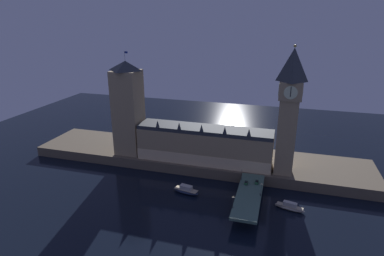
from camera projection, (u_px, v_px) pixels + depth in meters
ground_plane at (179, 190)px, 180.21m from camera, size 400.00×400.00×0.00m
embankment at (197, 158)px, 214.61m from camera, size 220.00×42.00×6.33m
parliament_hall at (204, 144)px, 199.16m from camera, size 83.15×17.76×26.44m
clock_tower at (289, 109)px, 175.23m from camera, size 12.47×12.58×72.67m
victoria_tower at (128, 108)px, 206.66m from camera, size 16.59×16.59×66.53m
bridge at (249, 198)px, 163.73m from camera, size 12.47×46.00×6.85m
car_northbound_lead at (246, 183)px, 173.20m from camera, size 1.85×3.99×1.30m
car_southbound_trail at (257, 182)px, 173.71m from camera, size 1.84×4.12×1.48m
pedestrian_mid_walk at (260, 194)px, 161.74m from camera, size 0.38×0.38×1.64m
street_lamp_near at (233, 201)px, 149.94m from camera, size 1.34×0.60×6.32m
street_lamp_mid at (261, 188)px, 160.06m from camera, size 1.34×0.60×7.12m
street_lamp_far at (242, 172)px, 176.52m from camera, size 1.34×0.60×7.16m
boat_upstream at (186, 190)px, 176.66m from camera, size 15.62×7.64×4.74m
boat_downstream at (290, 207)px, 161.53m from camera, size 15.34×6.96×4.21m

